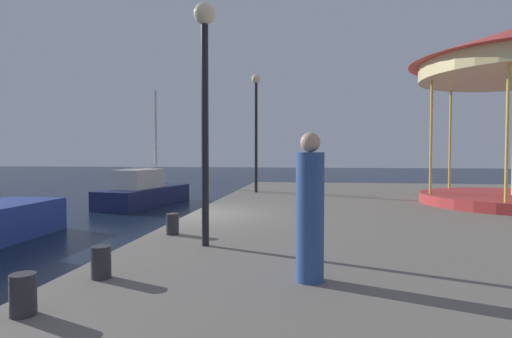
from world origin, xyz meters
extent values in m
plane|color=black|center=(0.00, 0.00, 0.00)|extent=(120.00, 120.00, 0.00)
cube|color=slate|center=(6.77, 0.00, 0.40)|extent=(13.54, 23.93, 0.80)
cube|color=#19214C|center=(-4.46, 7.58, 0.41)|extent=(2.67, 5.54, 0.81)
cube|color=beige|center=(-4.54, 7.13, 1.23)|extent=(1.65, 2.52, 0.84)
cylinder|color=silver|center=(-4.31, 8.53, 3.09)|extent=(0.12, 0.12, 4.56)
cylinder|color=silver|center=(-4.50, 7.35, 1.71)|extent=(0.47, 2.37, 0.08)
cylinder|color=gold|center=(8.05, 5.26, 2.86)|extent=(0.08, 0.08, 3.53)
cylinder|color=gold|center=(6.80, 3.10, 2.86)|extent=(0.08, 0.08, 3.53)
cylinder|color=gold|center=(8.05, 0.94, 2.86)|extent=(0.08, 0.08, 3.53)
cylinder|color=black|center=(1.37, -3.59, 2.64)|extent=(0.12, 0.12, 3.67)
sphere|color=#F9E5B2|center=(1.37, -3.59, 4.65)|extent=(0.36, 0.36, 0.36)
cylinder|color=black|center=(0.91, 5.98, 2.98)|extent=(0.12, 0.12, 4.36)
sphere|color=#F9E5B2|center=(0.91, 5.98, 5.34)|extent=(0.36, 0.36, 0.36)
cylinder|color=#2D2D33|center=(0.41, -6.71, 1.00)|extent=(0.24, 0.24, 0.40)
cylinder|color=#2D2D33|center=(0.49, -2.74, 1.00)|extent=(0.24, 0.24, 0.40)
cylinder|color=#2D2D33|center=(0.55, -5.51, 1.00)|extent=(0.24, 0.24, 0.40)
cylinder|color=#2D4C8C|center=(3.11, -5.27, 1.58)|extent=(0.34, 0.34, 1.56)
sphere|color=tan|center=(3.11, -5.27, 2.48)|extent=(0.24, 0.24, 0.24)
camera|label=1|loc=(3.14, -10.21, 2.34)|focal=28.63mm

